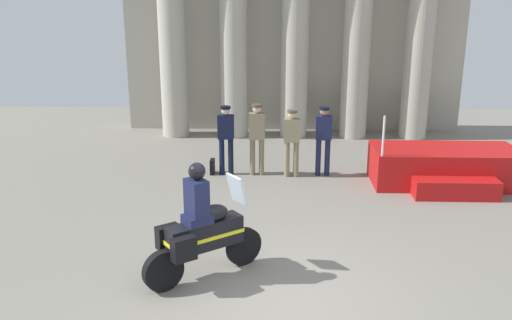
# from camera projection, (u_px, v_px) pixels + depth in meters

# --- Properties ---
(ground_plane) EXTENTS (28.00, 28.00, 0.00)m
(ground_plane) POSITION_uv_depth(u_px,v_px,m) (276.00, 301.00, 8.12)
(ground_plane) COLOR gray
(colonnade_backdrop) EXTENTS (10.65, 1.67, 6.66)m
(colonnade_backdrop) POSITION_uv_depth(u_px,v_px,m) (295.00, 21.00, 16.83)
(colonnade_backdrop) COLOR #A49F91
(colonnade_backdrop) RESTS_ON ground_plane
(reviewing_stand) EXTENTS (3.31, 1.97, 1.75)m
(reviewing_stand) POSITION_uv_depth(u_px,v_px,m) (445.00, 168.00, 12.91)
(reviewing_stand) COLOR #B71414
(reviewing_stand) RESTS_ON ground_plane
(officer_in_row_0) EXTENTS (0.39, 0.24, 1.71)m
(officer_in_row_0) POSITION_uv_depth(u_px,v_px,m) (226.00, 135.00, 13.47)
(officer_in_row_0) COLOR black
(officer_in_row_0) RESTS_ON ground_plane
(officer_in_row_1) EXTENTS (0.39, 0.24, 1.76)m
(officer_in_row_1) POSITION_uv_depth(u_px,v_px,m) (257.00, 134.00, 13.43)
(officer_in_row_1) COLOR #7A7056
(officer_in_row_1) RESTS_ON ground_plane
(officer_in_row_2) EXTENTS (0.39, 0.24, 1.65)m
(officer_in_row_2) POSITION_uv_depth(u_px,v_px,m) (292.00, 138.00, 13.31)
(officer_in_row_2) COLOR #847A5B
(officer_in_row_2) RESTS_ON ground_plane
(officer_in_row_3) EXTENTS (0.39, 0.24, 1.70)m
(officer_in_row_3) POSITION_uv_depth(u_px,v_px,m) (324.00, 135.00, 13.39)
(officer_in_row_3) COLOR #191E42
(officer_in_row_3) RESTS_ON ground_plane
(motorcycle_with_rider) EXTENTS (1.74, 1.36, 1.90)m
(motorcycle_with_rider) POSITION_uv_depth(u_px,v_px,m) (201.00, 231.00, 8.55)
(motorcycle_with_rider) COLOR black
(motorcycle_with_rider) RESTS_ON ground_plane
(briefcase_on_ground) EXTENTS (0.10, 0.32, 0.36)m
(briefcase_on_ground) POSITION_uv_depth(u_px,v_px,m) (212.00, 167.00, 13.76)
(briefcase_on_ground) COLOR black
(briefcase_on_ground) RESTS_ON ground_plane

